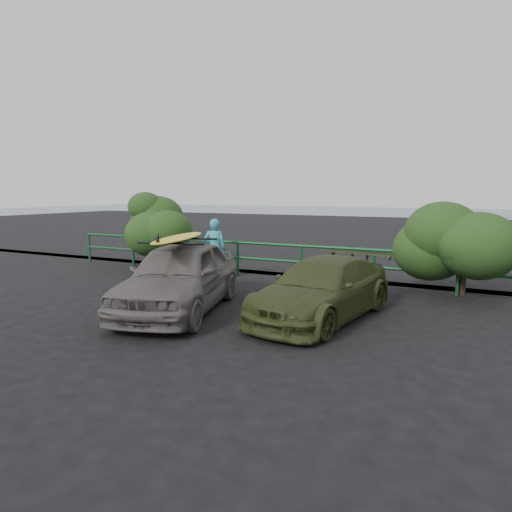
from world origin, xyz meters
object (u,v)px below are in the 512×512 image
at_px(olive_vehicle, 322,289).
at_px(surfboard, 179,238).
at_px(man, 215,249).
at_px(guardrail, 268,261).
at_px(sedan, 180,277).

xyz_separation_m(olive_vehicle, surfboard, (-2.84, -0.79, 0.96)).
bearing_deg(man, guardrail, -170.23).
bearing_deg(surfboard, sedan, 0.00).
relative_size(sedan, surfboard, 1.65).
relative_size(guardrail, surfboard, 5.41).
bearing_deg(guardrail, sedan, -92.10).
height_order(sedan, surfboard, surfboard).
relative_size(guardrail, sedan, 3.27).
distance_m(guardrail, surfboard, 4.22).
distance_m(guardrail, man, 1.57).
xyz_separation_m(man, surfboard, (1.18, -3.33, 0.67)).
xyz_separation_m(guardrail, man, (-1.33, -0.76, 0.35)).
height_order(man, surfboard, man).
bearing_deg(olive_vehicle, guardrail, 138.24).
xyz_separation_m(sedan, man, (-1.18, 3.33, 0.14)).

